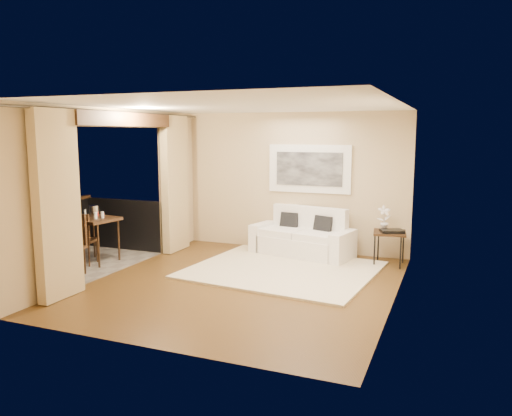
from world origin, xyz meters
The scene contains 18 objects.
floor centered at (0.00, 0.00, 0.00)m, with size 5.00×5.00×0.00m, color brown.
room_shell centered at (-2.13, 0.00, 2.52)m, with size 5.00×6.40×5.00m.
balcony centered at (-3.31, 0.00, 0.18)m, with size 1.81×2.60×1.17m.
curtains centered at (-2.11, 0.00, 1.34)m, with size 0.16×4.80×2.64m.
artwork centered at (0.33, 2.46, 1.62)m, with size 1.62×0.07×0.92m.
rug centered at (0.33, 0.93, 0.02)m, with size 2.95×2.57×0.04m, color beige.
sofa centered at (0.34, 2.09, 0.32)m, with size 2.02×1.19×0.91m.
side_table centered at (1.93, 2.00, 0.54)m, with size 0.61×0.61×0.60m.
tray centered at (1.97, 1.95, 0.62)m, with size 0.38×0.28×0.05m, color black.
orchid centered at (1.81, 2.12, 0.82)m, with size 0.23×0.16×0.44m, color white.
bistro_table centered at (-2.97, 0.22, 0.73)m, with size 0.78×0.78×0.81m.
balcony_chair_far centered at (-3.06, -0.05, 0.53)m, with size 0.49×0.49×0.92m.
balcony_chair_near centered at (-2.80, -0.57, 0.58)m, with size 0.50×0.50×0.99m.
ice_bucket centered at (-3.09, 0.36, 0.91)m, with size 0.18×0.18×0.20m, color silver.
candle centered at (-2.94, 0.40, 0.84)m, with size 0.06×0.06×0.07m, color red.
vase centered at (-2.98, 0.00, 0.90)m, with size 0.04×0.04×0.18m, color silver.
glass_a centered at (-2.88, 0.14, 0.87)m, with size 0.06×0.06×0.12m, color white.
glass_b centered at (-2.82, 0.25, 0.87)m, with size 0.06×0.06×0.12m, color silver.
Camera 1 is at (2.96, -6.81, 2.30)m, focal length 35.00 mm.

